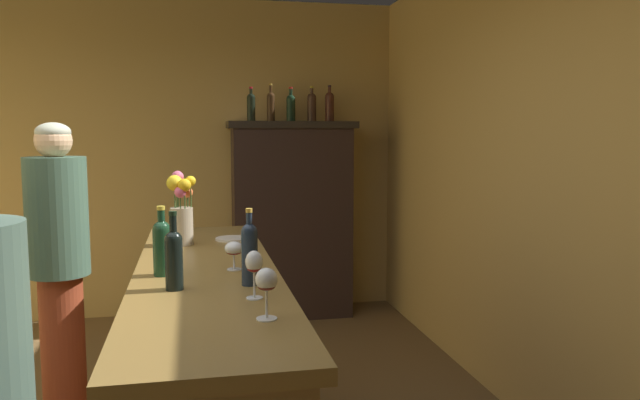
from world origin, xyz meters
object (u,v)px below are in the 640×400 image
display_cabinet (292,216)px  display_bottle_right (329,105)px  wine_glass_mid (266,282)px  patron_tall (59,261)px  wine_glass_front (234,250)px  wine_glass_rear (254,265)px  cheese_plate (232,239)px  wine_bottle_malbec (249,251)px  display_bottle_left (251,106)px  bar_counter (209,387)px  display_bottle_midright (312,106)px  flower_arrangement (181,209)px  display_bottle_center (291,106)px  display_bottle_midleft (271,105)px  wine_bottle_syrah (162,244)px  wine_bottle_riesling (174,256)px

display_cabinet → display_bottle_right: (0.34, 0.00, 0.98)m
wine_glass_mid → patron_tall: (-0.95, 1.64, -0.24)m
wine_glass_front → wine_glass_rear: (0.04, -0.47, 0.04)m
wine_glass_rear → cheese_plate: bearing=90.2°
wine_bottle_malbec → cheese_plate: (-0.01, 1.02, -0.13)m
wine_bottle_malbec → display_bottle_left: display_bottle_left is taller
bar_counter → wine_glass_rear: bearing=-72.7°
wine_glass_front → display_bottle_midright: size_ratio=0.40×
wine_glass_rear → display_bottle_midright: bearing=75.6°
flower_arrangement → display_bottle_midright: bearing=62.6°
display_cabinet → display_bottle_midright: size_ratio=5.67×
display_bottle_center → display_bottle_midright: (0.19, -0.00, 0.01)m
wine_bottle_malbec → display_bottle_midleft: (0.47, 3.03, 0.68)m
display_bottle_left → display_bottle_center: bearing=0.0°
wine_glass_front → flower_arrangement: 0.69m
cheese_plate → display_bottle_midright: size_ratio=0.58×
display_cabinet → display_bottle_midleft: bearing=180.0°
display_bottle_midleft → display_bottle_center: size_ratio=1.09×
wine_bottle_syrah → display_bottle_right: (1.33, 2.80, 0.69)m
bar_counter → wine_glass_mid: size_ratio=14.42×
cheese_plate → wine_glass_rear: bearing=-89.8°
display_bottle_midleft → display_bottle_midright: size_ratio=1.06×
display_bottle_midleft → display_bottle_right: (0.52, 0.00, 0.00)m
wine_bottle_syrah → wine_bottle_riesling: bearing=-77.5°
wine_glass_mid → cheese_plate: size_ratio=0.93×
bar_counter → display_bottle_center: 3.14m
wine_glass_rear → flower_arrangement: bearing=103.6°
bar_counter → wine_glass_rear: size_ratio=13.83×
display_bottle_right → patron_tall: 2.82m
wine_bottle_riesling → display_bottle_left: bearing=79.2°
wine_glass_front → patron_tall: (-0.89, 0.92, -0.20)m
wine_bottle_riesling → cheese_plate: size_ratio=1.67×
cheese_plate → display_bottle_left: display_bottle_left is taller
display_bottle_right → patron_tall: size_ratio=0.19×
wine_bottle_syrah → wine_glass_front: (0.30, 0.05, -0.04)m
wine_bottle_syrah → display_bottle_midleft: (0.81, 2.80, 0.69)m
wine_glass_mid → patron_tall: patron_tall is taller
bar_counter → display_cabinet: (0.81, 2.72, 0.37)m
wine_glass_rear → display_bottle_center: 3.36m
wine_bottle_riesling → patron_tall: size_ratio=0.17×
display_cabinet → wine_glass_front: (-0.69, -2.76, 0.25)m
bar_counter → display_bottle_midright: size_ratio=7.80×
display_bottle_left → wine_glass_front: bearing=-97.0°
wine_bottle_riesling → bar_counter: bearing=69.3°
wine_glass_rear → flower_arrangement: (-0.27, 1.11, 0.07)m
display_bottle_left → wine_glass_mid: bearing=-94.7°
display_bottle_midright → display_bottle_right: display_bottle_right is taller
display_cabinet → display_bottle_center: display_bottle_center is taller
wine_bottle_malbec → wine_glass_front: bearing=98.6°
wine_glass_front → display_bottle_midleft: (0.51, 2.76, 0.73)m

